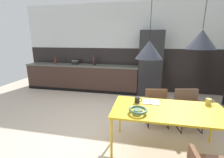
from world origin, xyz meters
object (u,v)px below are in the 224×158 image
at_px(open_book, 151,102).
at_px(bottle_spice_small, 94,61).
at_px(armchair_near_window, 188,104).
at_px(mug_tall_blue, 209,102).
at_px(pendant_lamp_over_table_near, 149,50).
at_px(dining_table, 168,112).
at_px(fruit_bowl, 138,110).
at_px(bottle_wine_green, 95,62).
at_px(armchair_head_of_table, 157,102).
at_px(mug_dark_espresso, 137,100).
at_px(pendant_lamp_over_table_far, 202,39).
at_px(cooking_pot, 75,62).
at_px(bottle_vinegar_dark, 55,61).
at_px(refrigerator_column, 150,64).

xyz_separation_m(open_book, bottle_spice_small, (-1.87, 2.62, 0.28)).
xyz_separation_m(armchair_near_window, mug_tall_blue, (0.15, -0.55, 0.30)).
distance_m(open_book, pendant_lamp_over_table_near, 0.91).
bearing_deg(pendant_lamp_over_table_near, dining_table, -1.37).
height_order(fruit_bowl, bottle_wine_green, bottle_wine_green).
relative_size(armchair_head_of_table, open_book, 2.66).
distance_m(armchair_head_of_table, bottle_spice_small, 2.86).
distance_m(mug_dark_espresso, pendant_lamp_over_table_far, 1.28).
relative_size(mug_dark_espresso, bottle_wine_green, 0.47).
bearing_deg(cooking_pot, dining_table, -45.56).
xyz_separation_m(dining_table, open_book, (-0.25, 0.23, 0.05)).
relative_size(bottle_vinegar_dark, pendant_lamp_over_table_near, 0.21).
relative_size(armchair_near_window, open_book, 2.87).
height_order(dining_table, bottle_vinegar_dark, bottle_vinegar_dark).
xyz_separation_m(bottle_vinegar_dark, bottle_wine_green, (1.46, 0.04, -0.01)).
height_order(armchair_near_window, pendant_lamp_over_table_near, pendant_lamp_over_table_near).
height_order(mug_tall_blue, pendant_lamp_over_table_far, pendant_lamp_over_table_far).
xyz_separation_m(open_book, mug_tall_blue, (0.92, 0.10, 0.04)).
relative_size(refrigerator_column, bottle_spice_small, 6.22).
bearing_deg(armchair_near_window, pendant_lamp_over_table_far, 66.06).
bearing_deg(mug_tall_blue, open_book, -173.55).
relative_size(refrigerator_column, bottle_wine_green, 7.55).
distance_m(bottle_wine_green, bottle_spice_small, 0.13).
relative_size(dining_table, pendant_lamp_over_table_near, 1.21).
distance_m(refrigerator_column, bottle_wine_green, 1.84).
bearing_deg(bottle_spice_small, dining_table, -53.39).
xyz_separation_m(armchair_near_window, pendant_lamp_over_table_near, (-0.85, -0.87, 1.14)).
xyz_separation_m(bottle_vinegar_dark, pendant_lamp_over_table_near, (3.16, -2.70, 0.61)).
distance_m(cooking_pot, bottle_spice_small, 0.69).
xyz_separation_m(refrigerator_column, bottle_wine_green, (-1.84, -0.04, -0.01)).
bearing_deg(bottle_vinegar_dark, mug_tall_blue, -29.73).
bearing_deg(mug_dark_espresso, mug_tall_blue, 8.71).
distance_m(dining_table, pendant_lamp_over_table_far, 1.13).
distance_m(refrigerator_column, open_book, 2.58).
bearing_deg(open_book, armchair_near_window, 40.34).
relative_size(armchair_near_window, pendant_lamp_over_table_near, 0.56).
height_order(mug_tall_blue, bottle_wine_green, bottle_wine_green).
height_order(refrigerator_column, armchair_near_window, refrigerator_column).
xyz_separation_m(refrigerator_column, armchair_near_window, (0.72, -1.91, -0.53)).
xyz_separation_m(refrigerator_column, armchair_head_of_table, (0.12, -1.87, -0.55)).
bearing_deg(mug_dark_espresso, pendant_lamp_over_table_near, -46.46).
bearing_deg(cooking_pot, armchair_near_window, -30.81).
bearing_deg(pendant_lamp_over_table_near, open_book, 68.90).
relative_size(fruit_bowl, cooking_pot, 1.05).
xyz_separation_m(armchair_near_window, open_book, (-0.77, -0.65, 0.26)).
height_order(refrigerator_column, pendant_lamp_over_table_far, pendant_lamp_over_table_far).
distance_m(dining_table, mug_dark_espresso, 0.51).
bearing_deg(bottle_vinegar_dark, armchair_head_of_table, -27.64).
bearing_deg(armchair_near_window, cooking_pot, -42.68).
bearing_deg(armchair_near_window, fruit_bowl, 36.91).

